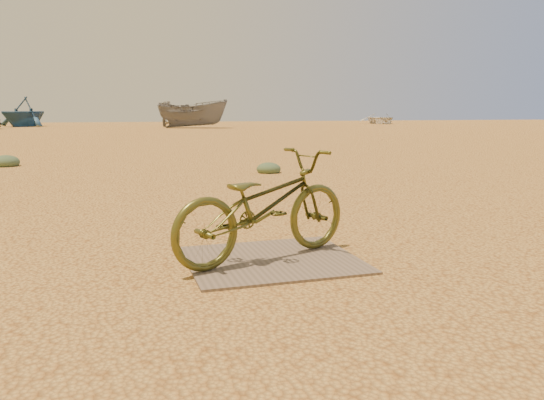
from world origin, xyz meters
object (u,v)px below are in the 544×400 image
object	(u,v)px
bicycle	(264,206)
plywood_board	(272,260)
boat_far_right	(380,119)
boat_far_left	(24,112)
boat_mid_right	(192,114)

from	to	relation	value
bicycle	plywood_board	bearing A→B (deg)	-129.72
bicycle	boat_far_right	xyz separation A→B (m)	(25.43, 44.65, 0.02)
plywood_board	boat_far_left	bearing A→B (deg)	100.16
boat_mid_right	boat_far_right	world-z (taller)	boat_mid_right
boat_far_left	boat_far_right	bearing A→B (deg)	36.23
plywood_board	bicycle	world-z (taller)	bicycle
boat_mid_right	boat_far_right	bearing A→B (deg)	-42.21
bicycle	boat_mid_right	bearing A→B (deg)	-28.10
boat_far_left	boat_mid_right	xyz separation A→B (m)	(12.82, -7.36, -0.16)
bicycle	boat_far_right	size ratio (longest dim) A/B	0.36
plywood_board	boat_far_right	size ratio (longest dim) A/B	0.30
plywood_board	boat_far_left	xyz separation A→B (m)	(-7.89, 44.02, 1.22)
boat_far_left	boat_mid_right	size ratio (longest dim) A/B	0.85
plywood_board	boat_far_right	xyz separation A→B (m)	(25.37, 44.67, 0.50)
boat_far_left	boat_far_right	size ratio (longest dim) A/B	0.95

